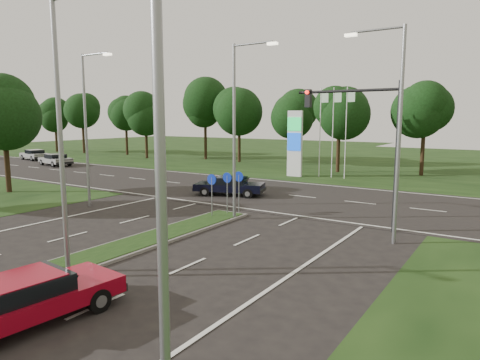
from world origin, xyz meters
The scene contains 15 objects.
verge_far centered at (0.00, 55.00, 0.00)m, with size 160.00×50.00×0.02m, color black.
cross_road centered at (0.00, 24.00, 0.00)m, with size 160.00×12.00×0.02m, color black.
streetlight_median_near centered at (1.00, 6.00, 5.08)m, with size 2.53×0.22×9.00m.
streetlight_median_far centered at (1.00, 16.00, 5.08)m, with size 2.53×0.22×9.00m.
streetlight_left_far centered at (-8.30, 14.00, 5.08)m, with size 2.53×0.22×9.00m.
streetlight_right_far centered at (8.80, 16.00, 5.08)m, with size 2.53×0.22×9.00m.
streetlight_right_near centered at (8.80, 2.00, 5.08)m, with size 2.53×0.22×9.00m.
traffic_signal centered at (7.19, 18.00, 4.65)m, with size 5.10×0.42×7.00m.
median_signs centered at (0.00, 16.40, 1.71)m, with size 1.16×1.76×2.38m.
gas_pylon centered at (-3.79, 33.05, 3.20)m, with size 5.80×1.26×8.00m.
treeline_far centered at (0.10, 39.93, 6.83)m, with size 6.00×6.00×9.90m.
red_sedan centered at (2.84, 3.39, 0.69)m, with size 2.34×4.86×1.29m.
navy_sedan centered at (-3.41, 21.69, 0.69)m, with size 5.07×3.34×1.29m.
far_car_a centered at (-30.61, 26.42, 0.72)m, with size 4.93×2.76×1.34m.
far_car_b centered at (-38.96, 29.00, 0.72)m, with size 4.92×2.73×1.34m.
Camera 1 is at (13.19, -2.36, 5.28)m, focal length 32.00 mm.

